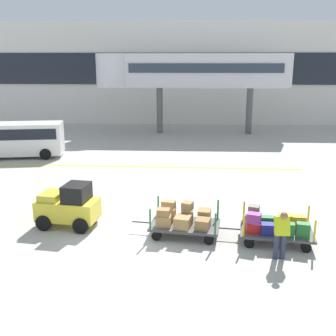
# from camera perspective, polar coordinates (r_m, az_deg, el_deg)

# --- Properties ---
(ground_plane) EXTENTS (120.00, 120.00, 0.00)m
(ground_plane) POSITION_cam_1_polar(r_m,az_deg,el_deg) (13.89, -6.28, -9.34)
(ground_plane) COLOR #B2ADA0
(apron_lead_line) EXTENTS (17.77, 0.49, 0.01)m
(apron_lead_line) POSITION_cam_1_polar(r_m,az_deg,el_deg) (22.35, -4.06, 0.18)
(apron_lead_line) COLOR yellow
(apron_lead_line) RESTS_ON ground_plane
(terminal_building) EXTENTS (52.80, 2.51, 9.25)m
(terminal_building) POSITION_cam_1_polar(r_m,az_deg,el_deg) (38.54, -0.31, 13.39)
(terminal_building) COLOR silver
(terminal_building) RESTS_ON ground_plane
(jet_bridge) EXTENTS (15.28, 3.00, 6.33)m
(jet_bridge) POSITION_cam_1_polar(r_m,az_deg,el_deg) (32.49, 2.32, 13.67)
(jet_bridge) COLOR silver
(jet_bridge) RESTS_ON ground_plane
(baggage_tug) EXTENTS (2.23, 1.47, 1.58)m
(baggage_tug) POSITION_cam_1_polar(r_m,az_deg,el_deg) (14.58, -14.04, -5.31)
(baggage_tug) COLOR gold
(baggage_tug) RESTS_ON ground_plane
(baggage_cart_lead) EXTENTS (3.07, 1.69, 1.10)m
(baggage_cart_lead) POSITION_cam_1_polar(r_m,az_deg,el_deg) (13.55, 2.22, -7.37)
(baggage_cart_lead) COLOR #4C4C4F
(baggage_cart_lead) RESTS_ON ground_plane
(baggage_cart_middle) EXTENTS (3.07, 1.69, 1.10)m
(baggage_cart_middle) POSITION_cam_1_polar(r_m,az_deg,el_deg) (13.47, 15.03, -8.08)
(baggage_cart_middle) COLOR #4C4C4F
(baggage_cart_middle) RESTS_ON ground_plane
(baggage_handler) EXTENTS (0.42, 0.45, 1.56)m
(baggage_handler) POSITION_cam_1_polar(r_m,az_deg,el_deg) (12.24, 15.91, -8.89)
(baggage_handler) COLOR #2D334C
(baggage_handler) RESTS_ON ground_plane
(shuttle_van) EXTENTS (5.05, 2.68, 2.10)m
(shuttle_van) POSITION_cam_1_polar(r_m,az_deg,el_deg) (26.01, -20.18, 4.17)
(shuttle_van) COLOR white
(shuttle_van) RESTS_ON ground_plane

